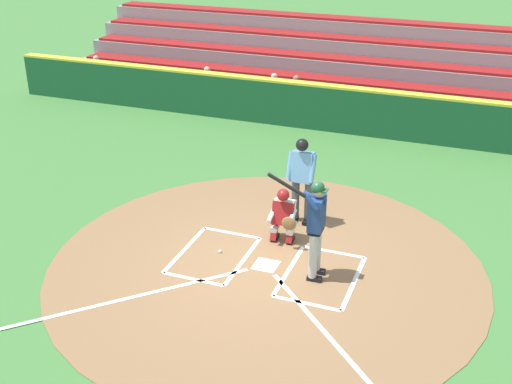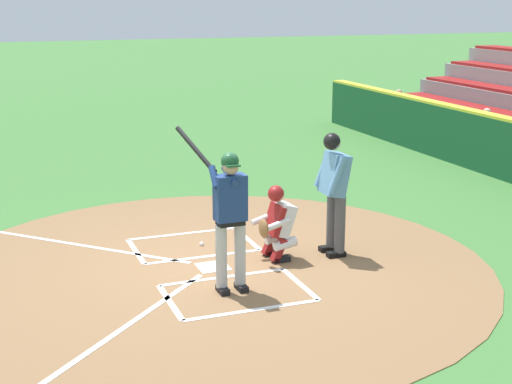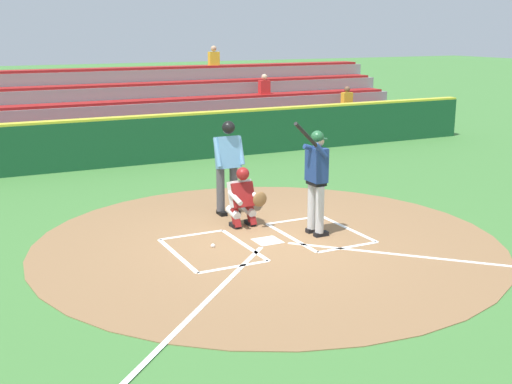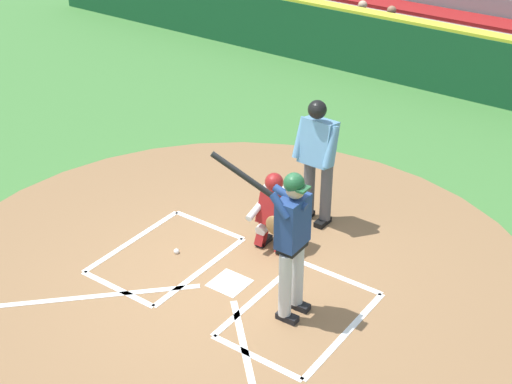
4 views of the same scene
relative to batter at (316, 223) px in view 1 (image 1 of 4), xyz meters
name	(u,v)px [view 1 (image 1 of 4)]	position (x,y,z in m)	size (l,w,h in m)	color
ground_plane	(266,266)	(0.92, -0.05, -1.10)	(120.00, 120.00, 0.00)	#427A38
dirt_circle	(266,265)	(0.92, -0.05, -1.09)	(8.00, 8.00, 0.01)	olive
home_plate_and_chalk	(249,290)	(0.92, 0.83, -1.08)	(7.93, 4.91, 0.01)	white
batter	(316,223)	(0.00, 0.00, 0.00)	(0.92, 0.73, 2.13)	#BCBCBC
catcher	(284,214)	(0.92, -1.04, -0.51)	(0.60, 0.60, 1.13)	black
plate_umpire	(302,175)	(0.83, -1.92, -0.02)	(0.59, 0.42, 1.86)	#4C4C51
baseball	(220,251)	(1.90, -0.17, -1.06)	(0.07, 0.07, 0.07)	white
backstop_wall	(358,111)	(0.92, -7.55, -0.45)	(22.00, 0.36, 1.31)	#19512D
bleacher_stand	(381,74)	(0.92, -10.82, -0.25)	(20.00, 4.25, 3.00)	gray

